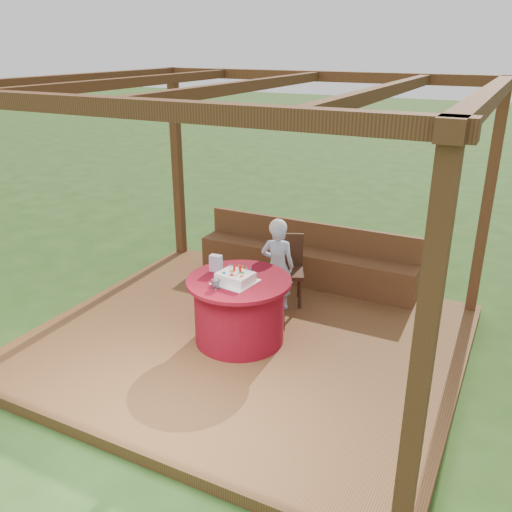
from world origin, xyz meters
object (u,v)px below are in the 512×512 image
(chair, at_px, (287,266))
(table, at_px, (239,309))
(birthday_cake, at_px, (235,277))
(gift_bag, at_px, (216,263))
(drinking_glass, at_px, (216,284))
(bench, at_px, (305,263))
(elderly_woman, at_px, (278,263))

(chair, bearing_deg, table, -92.51)
(birthday_cake, height_order, gift_bag, gift_bag)
(drinking_glass, bearing_deg, bench, 86.20)
(birthday_cake, xyz_separation_m, drinking_glass, (-0.10, -0.23, -0.01))
(bench, distance_m, birthday_cake, 1.94)
(gift_bag, bearing_deg, chair, 64.42)
(table, relative_size, birthday_cake, 2.52)
(bench, bearing_deg, drinking_glass, -93.80)
(table, height_order, chair, chair)
(gift_bag, bearing_deg, birthday_cake, -32.31)
(elderly_woman, distance_m, birthday_cake, 0.99)
(gift_bag, distance_m, drinking_glass, 0.46)
(bench, xyz_separation_m, chair, (0.01, -0.65, 0.20))
(table, bearing_deg, drinking_glass, -108.24)
(chair, relative_size, drinking_glass, 8.47)
(bench, height_order, chair, chair)
(chair, bearing_deg, elderly_woman, -92.97)
(chair, distance_m, drinking_glass, 1.49)
(bench, height_order, gift_bag, gift_bag)
(birthday_cake, bearing_deg, drinking_glass, -114.54)
(elderly_woman, height_order, gift_bag, elderly_woman)
(birthday_cake, bearing_deg, gift_bag, 153.46)
(drinking_glass, bearing_deg, table, 71.76)
(bench, xyz_separation_m, drinking_glass, (-0.14, -2.10, 0.50))
(gift_bag, bearing_deg, bench, 72.01)
(gift_bag, bearing_deg, drinking_glass, -65.48)
(table, xyz_separation_m, elderly_woman, (0.04, 0.89, 0.22))
(gift_bag, xyz_separation_m, drinking_glass, (0.23, -0.39, -0.04))
(chair, bearing_deg, bench, 91.04)
(elderly_woman, bearing_deg, bench, 89.91)
(table, bearing_deg, chair, 87.49)
(birthday_cake, bearing_deg, chair, 87.78)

